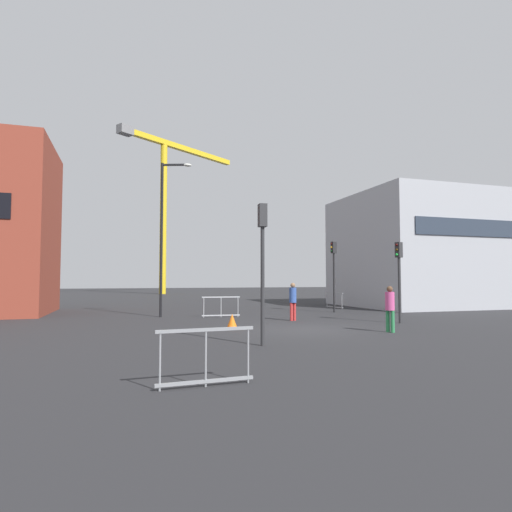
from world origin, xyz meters
name	(u,v)px	position (x,y,z in m)	size (l,w,h in m)	color
ground	(307,330)	(0.00, 0.00, 0.00)	(160.00, 160.00, 0.00)	#28282B
office_block	(435,252)	(15.51, 10.97, 4.06)	(13.37, 9.91, 8.11)	#A8AAB2
construction_crane	(167,187)	(-1.53, 42.60, 14.45)	(17.03, 12.06, 21.08)	yellow
streetlamp_tall	(165,227)	(-4.92, 7.31, 4.74)	(1.58, 0.64, 8.20)	black
traffic_light_corner	(399,268)	(5.00, 0.96, 2.48)	(0.39, 0.33, 3.67)	#2D2D30
traffic_light_far	(334,265)	(5.13, 7.47, 2.84)	(0.39, 0.29, 4.25)	#232326
traffic_light_crosswalk	(262,251)	(-2.95, -3.32, 2.85)	(0.26, 0.38, 4.28)	#2D2D30
pedestrian_walking	(293,298)	(0.82, 3.46, 1.06)	(0.34, 0.34, 1.81)	red
pedestrian_waiting	(390,305)	(2.61, -1.74, 1.01)	(0.34, 0.34, 1.73)	#2D844C
safety_barrier_front	(206,356)	(-5.47, -7.61, 0.56)	(1.87, 0.19, 1.08)	gray
safety_barrier_rear	(334,300)	(6.70, 10.44, 0.56)	(0.24, 2.01, 1.08)	#9EA0A5
safety_barrier_left_run	(221,306)	(-2.07, 6.29, 0.56)	(2.01, 0.18, 1.08)	#B2B5BA
traffic_cone_by_barrier	(232,322)	(-2.82, 0.93, 0.28)	(0.60, 0.60, 0.61)	black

